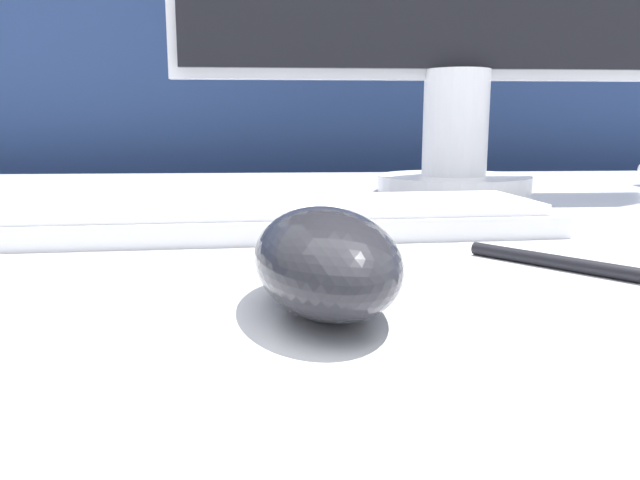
# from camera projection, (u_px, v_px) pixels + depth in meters

# --- Properties ---
(partition_panel) EXTENTS (5.00, 0.03, 1.20)m
(partition_panel) POSITION_uv_depth(u_px,v_px,m) (327.00, 253.00, 1.21)
(partition_panel) COLOR navy
(partition_panel) RESTS_ON ground_plane
(computer_mouse_near) EXTENTS (0.07, 0.12, 0.05)m
(computer_mouse_near) POSITION_uv_depth(u_px,v_px,m) (326.00, 260.00, 0.27)
(computer_mouse_near) COLOR #232328
(computer_mouse_near) RESTS_ON desk
(keyboard) EXTENTS (0.44, 0.14, 0.02)m
(keyboard) POSITION_uv_depth(u_px,v_px,m) (262.00, 218.00, 0.47)
(keyboard) COLOR silver
(keyboard) RESTS_ON desk
(pen) EXTENTS (0.09, 0.11, 0.01)m
(pen) POSITION_uv_depth(u_px,v_px,m) (578.00, 265.00, 0.35)
(pen) COLOR black
(pen) RESTS_ON desk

